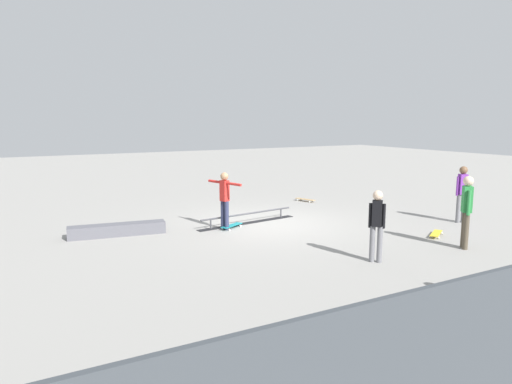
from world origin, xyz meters
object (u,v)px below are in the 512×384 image
(trash_bin, at_px, (325,380))
(loose_skateboard_natural, at_px, (305,199))
(bystander_green_shirt, at_px, (467,208))
(skate_ledge, at_px, (117,230))
(bystander_purple_shirt, at_px, (462,191))
(loose_skateboard_yellow, at_px, (436,233))
(grind_rail, at_px, (248,219))
(skater_main, at_px, (225,197))
(skateboard_main, at_px, (232,226))
(bystander_black_shirt, at_px, (377,222))

(trash_bin, bearing_deg, loose_skateboard_natural, -124.13)
(bystander_green_shirt, height_order, loose_skateboard_natural, bystander_green_shirt)
(skate_ledge, distance_m, bystander_purple_shirt, 9.88)
(loose_skateboard_yellow, distance_m, loose_skateboard_natural, 5.94)
(skate_ledge, height_order, loose_skateboard_yellow, skate_ledge)
(grind_rail, xyz_separation_m, loose_skateboard_natural, (-3.58, -2.19, -0.06))
(skate_ledge, xyz_separation_m, skater_main, (-2.76, 0.77, 0.77))
(skate_ledge, bearing_deg, skater_main, 164.39)
(loose_skateboard_yellow, bearing_deg, trash_bin, -178.36)
(skateboard_main, height_order, bystander_green_shirt, bystander_green_shirt)
(skate_ledge, bearing_deg, bystander_black_shirt, 130.62)
(skate_ledge, height_order, skater_main, skater_main)
(skater_main, height_order, bystander_purple_shirt, bystander_purple_shirt)
(grind_rail, relative_size, skater_main, 2.09)
(skate_ledge, bearing_deg, grind_rail, 174.17)
(grind_rail, bearing_deg, bystander_black_shirt, 89.92)
(grind_rail, bearing_deg, bystander_green_shirt, 115.69)
(grind_rail, distance_m, trash_bin, 9.23)
(skateboard_main, relative_size, bystander_purple_shirt, 0.48)
(skater_main, distance_m, loose_skateboard_yellow, 5.71)
(bystander_black_shirt, height_order, loose_skateboard_natural, bystander_black_shirt)
(skateboard_main, bearing_deg, skater_main, 165.01)
(skateboard_main, bearing_deg, bystander_black_shirt, -101.49)
(skate_ledge, xyz_separation_m, loose_skateboard_natural, (-7.28, -1.81, -0.08))
(bystander_black_shirt, height_order, trash_bin, bystander_black_shirt)
(bystander_black_shirt, bearing_deg, skate_ledge, -2.63)
(grind_rail, bearing_deg, loose_skateboard_yellow, 126.05)
(skater_main, height_order, loose_skateboard_natural, skater_main)
(grind_rail, bearing_deg, bystander_purple_shirt, 144.12)
(skate_ledge, bearing_deg, loose_skateboard_natural, -166.05)
(trash_bin, bearing_deg, bystander_purple_shirt, -149.14)
(loose_skateboard_natural, bearing_deg, bystander_green_shirt, -22.66)
(bystander_green_shirt, relative_size, loose_skateboard_yellow, 2.20)
(skater_main, distance_m, bystander_purple_shirt, 6.99)
(bystander_purple_shirt, distance_m, loose_skateboard_natural, 5.59)
(grind_rail, relative_size, skateboard_main, 4.18)
(loose_skateboard_natural, bearing_deg, bystander_black_shirt, -43.09)
(grind_rail, distance_m, bystander_green_shirt, 5.91)
(skater_main, relative_size, skateboard_main, 2.00)
(grind_rail, xyz_separation_m, bystander_black_shirt, (-0.63, 4.66, 0.75))
(bystander_green_shirt, relative_size, trash_bin, 1.82)
(bystander_black_shirt, distance_m, bystander_green_shirt, 2.61)
(bystander_black_shirt, distance_m, loose_skateboard_natural, 7.50)
(grind_rail, bearing_deg, loose_skateboard_natural, -156.36)
(bystander_purple_shirt, xyz_separation_m, loose_skateboard_yellow, (1.96, 0.78, -0.87))
(skate_ledge, bearing_deg, skateboard_main, 166.61)
(grind_rail, distance_m, skateboard_main, 0.77)
(bystander_black_shirt, xyz_separation_m, loose_skateboard_natural, (-2.96, -6.85, -0.81))
(loose_skateboard_yellow, bearing_deg, bystander_black_shirt, 165.51)
(grind_rail, relative_size, skate_ledge, 1.35)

